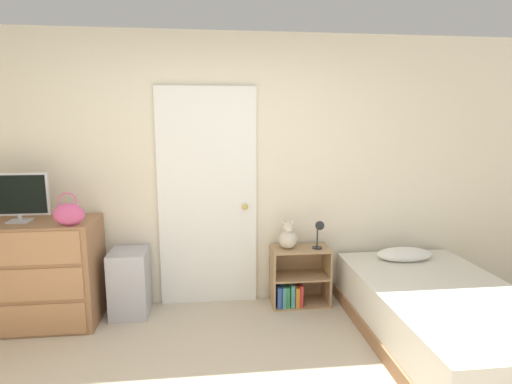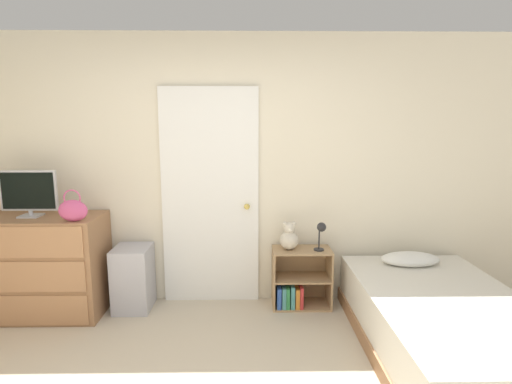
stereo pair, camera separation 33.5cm
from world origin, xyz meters
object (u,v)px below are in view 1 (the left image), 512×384
(handbag, at_px, (69,214))
(teddy_bear, at_px, (288,237))
(bookshelf, at_px, (296,281))
(desk_lamp, at_px, (319,229))
(tv, at_px, (18,196))
(storage_bin, at_px, (130,283))
(dresser, at_px, (33,273))
(bed, at_px, (445,316))

(handbag, xyz_separation_m, teddy_bear, (1.85, 0.31, -0.34))
(bookshelf, height_order, desk_lamp, desk_lamp)
(teddy_bear, bearing_deg, desk_lamp, -7.96)
(teddy_bear, xyz_separation_m, desk_lamp, (0.29, -0.04, 0.07))
(tv, distance_m, desk_lamp, 2.63)
(storage_bin, xyz_separation_m, teddy_bear, (1.46, 0.03, 0.38))
(handbag, height_order, teddy_bear, handbag)
(dresser, height_order, desk_lamp, dresser)
(dresser, xyz_separation_m, bookshelf, (2.34, 0.12, -0.23))
(handbag, relative_size, bed, 0.14)
(dresser, bearing_deg, bookshelf, 3.00)
(tv, distance_m, handbag, 0.51)
(dresser, distance_m, bookshelf, 2.35)
(teddy_bear, xyz_separation_m, bed, (1.10, -0.83, -0.45))
(tv, xyz_separation_m, teddy_bear, (2.31, 0.13, -0.45))
(bookshelf, bearing_deg, tv, -176.99)
(dresser, relative_size, tv, 2.21)
(tv, xyz_separation_m, storage_bin, (0.84, 0.09, -0.83))
(tv, bearing_deg, handbag, -22.14)
(dresser, bearing_deg, desk_lamp, 1.85)
(storage_bin, bearing_deg, dresser, -173.54)
(bed, bearing_deg, bookshelf, 140.61)
(handbag, distance_m, storage_bin, 0.86)
(dresser, height_order, tv, tv)
(handbag, bearing_deg, storage_bin, 35.82)
(desk_lamp, bearing_deg, dresser, -178.15)
(teddy_bear, height_order, bed, teddy_bear)
(bookshelf, distance_m, teddy_bear, 0.46)
(dresser, xyz_separation_m, bed, (3.35, -0.71, -0.23))
(dresser, height_order, bookshelf, dresser)
(dresser, distance_m, bed, 3.44)
(handbag, distance_m, teddy_bear, 1.91)
(handbag, bearing_deg, bed, -10.01)
(handbag, bearing_deg, bookshelf, 9.16)
(tv, height_order, bed, tv)
(dresser, xyz_separation_m, handbag, (0.40, -0.19, 0.56))
(dresser, distance_m, desk_lamp, 2.56)
(bookshelf, height_order, teddy_bear, teddy_bear)
(bed, bearing_deg, dresser, 168.04)
(bookshelf, bearing_deg, dresser, -177.00)
(handbag, relative_size, bookshelf, 0.49)
(bookshelf, bearing_deg, teddy_bear, 179.85)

